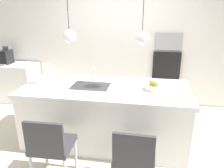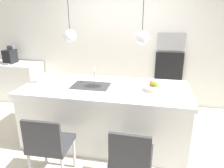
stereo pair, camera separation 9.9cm
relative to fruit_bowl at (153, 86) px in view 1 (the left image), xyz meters
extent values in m
plane|color=beige|center=(-0.69, -0.01, -0.94)|extent=(6.60, 6.60, 0.00)
cube|color=silver|center=(-0.69, 1.64, 0.36)|extent=(6.00, 0.10, 2.60)
cube|color=white|center=(-0.69, -0.01, -0.52)|extent=(2.38, 1.02, 0.83)
cube|color=white|center=(-0.69, -0.01, -0.08)|extent=(2.44, 1.08, 0.06)
cube|color=#2D2D30|center=(-0.92, -0.01, -0.05)|extent=(0.56, 0.40, 0.02)
cylinder|color=silver|center=(-0.92, 0.23, 0.06)|extent=(0.02, 0.02, 0.22)
cylinder|color=silver|center=(-0.92, 0.15, 0.16)|extent=(0.02, 0.16, 0.02)
cylinder|color=beige|center=(0.00, 0.00, -0.02)|extent=(0.28, 0.28, 0.06)
sphere|color=red|center=(0.04, -0.01, 0.04)|extent=(0.07, 0.07, 0.07)
sphere|color=#B22D1E|center=(-0.01, 0.03, 0.04)|extent=(0.08, 0.08, 0.08)
sphere|color=olive|center=(0.03, -0.02, 0.04)|extent=(0.08, 0.08, 0.08)
sphere|color=orange|center=(-0.01, 0.02, 0.04)|extent=(0.07, 0.07, 0.07)
cube|color=white|center=(-3.09, 1.27, -0.52)|extent=(1.10, 0.60, 0.83)
cube|color=black|center=(-3.17, 1.27, 0.04)|extent=(0.20, 0.28, 0.30)
cube|color=gray|center=(-3.17, 1.10, -0.09)|extent=(0.16, 0.08, 0.02)
cube|color=#4C515B|center=(-3.17, 1.36, 0.23)|extent=(0.14, 0.11, 0.08)
cube|color=#9E9EA3|center=(0.29, 1.57, 0.43)|extent=(0.54, 0.08, 0.34)
cube|color=black|center=(0.29, 1.57, -0.07)|extent=(0.56, 0.08, 0.56)
cube|color=#333338|center=(-1.14, -0.92, -0.48)|extent=(0.47, 0.45, 0.06)
cube|color=#333338|center=(-1.13, -1.12, -0.26)|extent=(0.44, 0.05, 0.37)
cylinder|color=#B2B2B7|center=(-0.95, -0.72, -0.72)|extent=(0.04, 0.04, 0.43)
cylinder|color=#B2B2B7|center=(-1.35, -0.73, -0.72)|extent=(0.04, 0.04, 0.43)
cube|color=#333338|center=(-0.18, -0.92, -0.51)|extent=(0.46, 0.48, 0.06)
cube|color=#333338|center=(-0.18, -1.13, -0.29)|extent=(0.43, 0.05, 0.37)
cylinder|color=#B2B2B7|center=(0.02, -0.72, -0.74)|extent=(0.04, 0.04, 0.40)
cylinder|color=#B2B2B7|center=(-0.36, -0.71, -0.74)|extent=(0.04, 0.04, 0.40)
sphere|color=silver|center=(-1.20, -0.01, 0.68)|extent=(0.19, 0.19, 0.19)
cylinder|color=black|center=(-1.20, -0.01, 1.07)|extent=(0.01, 0.01, 0.60)
sphere|color=silver|center=(-0.18, -0.01, 0.68)|extent=(0.19, 0.19, 0.19)
cylinder|color=black|center=(-0.18, -0.01, 1.07)|extent=(0.01, 0.01, 0.60)
camera|label=1|loc=(-0.09, -2.96, 1.04)|focal=34.87mm
camera|label=2|loc=(0.01, -2.94, 1.04)|focal=34.87mm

